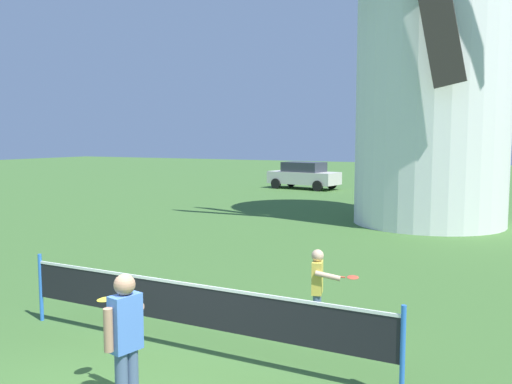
# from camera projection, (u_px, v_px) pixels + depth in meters

# --- Properties ---
(windmill) EXTENTS (9.83, 5.82, 14.20)m
(windmill) POSITION_uv_depth(u_px,v_px,m) (434.00, 28.00, 18.02)
(windmill) COLOR white
(windmill) RESTS_ON ground_plane
(tennis_net) EXTENTS (5.85, 0.06, 1.10)m
(tennis_net) POSITION_uv_depth(u_px,v_px,m) (189.00, 304.00, 7.37)
(tennis_net) COLOR blue
(tennis_net) RESTS_ON ground_plane
(player_near) EXTENTS (0.80, 0.72, 1.53)m
(player_near) POSITION_uv_depth(u_px,v_px,m) (125.00, 334.00, 5.77)
(player_near) COLOR slate
(player_near) RESTS_ON ground_plane
(player_far) EXTENTS (0.79, 0.41, 1.26)m
(player_far) POSITION_uv_depth(u_px,v_px,m) (319.00, 285.00, 8.27)
(player_far) COLOR slate
(player_far) RESTS_ON ground_plane
(parked_car_cream) EXTENTS (4.26, 2.33, 1.56)m
(parked_car_cream) POSITION_uv_depth(u_px,v_px,m) (304.00, 175.00, 31.29)
(parked_car_cream) COLOR silver
(parked_car_cream) RESTS_ON ground_plane
(parked_car_silver) EXTENTS (4.20, 2.33, 1.56)m
(parked_car_silver) POSITION_uv_depth(u_px,v_px,m) (407.00, 179.00, 28.28)
(parked_car_silver) COLOR silver
(parked_car_silver) RESTS_ON ground_plane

